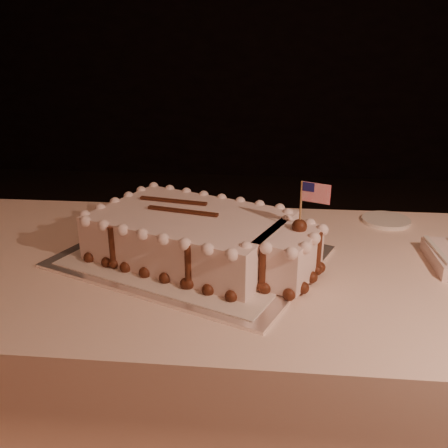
# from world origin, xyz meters

# --- Properties ---
(banquet_table) EXTENTS (2.40, 0.80, 0.75)m
(banquet_table) POSITION_xyz_m (0.00, 0.60, 0.38)
(banquet_table) COLOR #FFDCC5
(banquet_table) RESTS_ON ground
(cake_board) EXTENTS (0.71, 0.63, 0.01)m
(cake_board) POSITION_xyz_m (-0.42, 0.61, 0.75)
(cake_board) COLOR white
(cake_board) RESTS_ON banquet_table
(doily) EXTENTS (0.63, 0.57, 0.00)m
(doily) POSITION_xyz_m (-0.42, 0.61, 0.76)
(doily) COLOR silver
(doily) RESTS_ON cake_board
(sheet_cake) EXTENTS (0.58, 0.45, 0.22)m
(sheet_cake) POSITION_xyz_m (-0.39, 0.60, 0.81)
(sheet_cake) COLOR white
(sheet_cake) RESTS_ON doily
(side_plate) EXTENTS (0.14, 0.14, 0.01)m
(side_plate) POSITION_xyz_m (0.11, 0.91, 0.76)
(side_plate) COLOR white
(side_plate) RESTS_ON banquet_table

